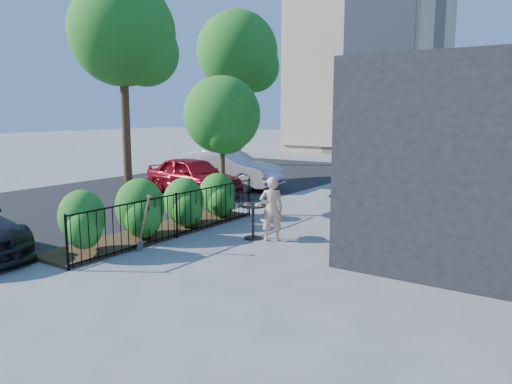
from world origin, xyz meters
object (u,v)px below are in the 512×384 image
Objects in this scene: street_tree_near at (123,39)px; woman at (272,209)px; cafe_table at (253,215)px; car_red at (193,176)px; shovel at (143,226)px; car_silver at (226,169)px; street_tree_far at (238,57)px; patio_tree at (223,120)px.

street_tree_near is 12.64m from woman.
woman is (0.47, 0.08, 0.19)m from cafe_table.
car_red is at bearing 143.39° from cafe_table.
car_red is at bearing 123.33° from shovel.
street_tree_near is at bearing -62.56° from woman.
woman reaches higher than car_red.
car_silver is (-5.89, 5.93, -0.02)m from woman.
street_tree_near is at bearing -90.00° from street_tree_far.
car_silver is (-4.13, 8.28, 0.17)m from shovel.
street_tree_far is 1.84× the size of car_silver.
street_tree_far reaches higher than shovel.
woman is (10.44, -4.91, -5.16)m from street_tree_near.
car_red is (-5.44, 4.04, 0.12)m from cafe_table.
patio_tree is at bearing -69.32° from woman.
woman is 0.34× the size of car_silver.
car_silver is at bearing 132.06° from cafe_table.
street_tree_near reaches higher than shovel.
cafe_table is at bearing -118.48° from car_red.
street_tree_near is 6.97m from car_silver.
street_tree_near is 8.00m from street_tree_far.
car_silver is (0.02, 1.96, 0.06)m from car_red.
street_tree_near is 12.52m from shovel.
cafe_table is 0.22× the size of car_red.
street_tree_far is at bearing -88.42° from woman.
shovel is (8.68, -15.26, -5.35)m from street_tree_far.
patio_tree is 2.60× the size of woman.
cafe_table is at bearing -141.29° from car_silver.
street_tree_near reaches higher than woman.
shovel is at bearing -156.83° from car_silver.
patio_tree is 0.48× the size of street_tree_near.
street_tree_far is at bearing 127.52° from cafe_table.
shovel is at bearing -39.90° from street_tree_near.
woman is at bearing -31.93° from patio_tree.
shovel is 9.26m from car_silver.
street_tree_far is at bearing 29.77° from car_silver.
woman is 2.94m from shovel.
street_tree_near is 1.84× the size of car_silver.
street_tree_near is 6.99m from car_red.
woman reaches higher than cafe_table.
patio_tree is at bearing 103.61° from shovel.
car_silver is (4.55, 1.02, -5.18)m from street_tree_near.
patio_tree is 8.92m from street_tree_near.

